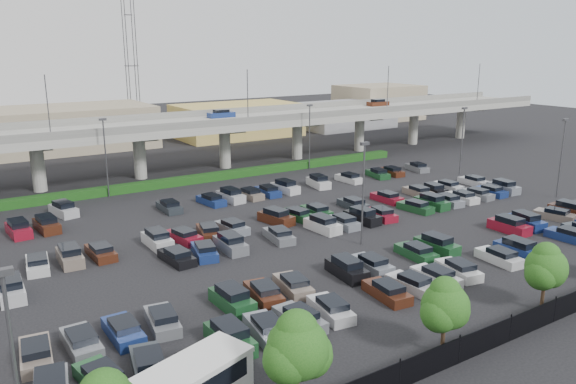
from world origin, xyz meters
The scene contains 9 objects.
ground centered at (0.00, 0.00, 0.00)m, with size 280.00×280.00×0.00m, color black.
overpass centered at (-0.25, 32.03, 6.97)m, with size 150.00×13.00×15.80m.
hedge centered at (0.00, 25.00, 0.55)m, with size 66.00×1.60×1.10m, color #144012.
fence centered at (-0.05, -28.00, 0.90)m, with size 70.00×0.10×2.00m.
tree_row centered at (0.70, -26.53, 3.52)m, with size 65.07×3.66×5.94m.
parked_cars centered at (-0.56, -4.00, 0.62)m, with size 63.14×41.67×1.67m.
light_poles centered at (-4.13, 2.00, 6.24)m, with size 66.90×48.38×10.30m.
distant_buildings centered at (12.38, 61.81, 3.74)m, with size 138.00×24.00×9.00m.
comm_tower centered at (4.00, 74.00, 15.61)m, with size 2.40×2.40×30.00m.
Camera 1 is at (-34.73, -48.37, 19.14)m, focal length 35.00 mm.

